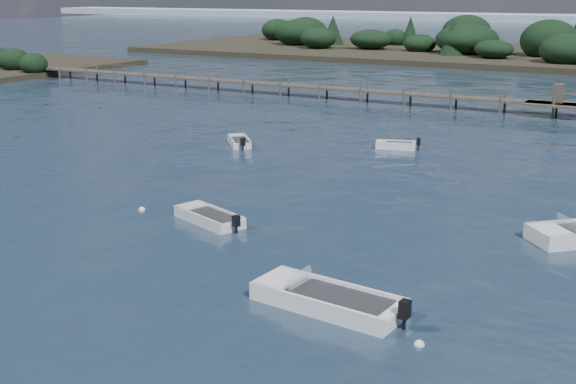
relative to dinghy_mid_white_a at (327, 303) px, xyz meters
The scene contains 9 objects.
ground 54.69m from the dinghy_mid_white_a, 93.98° to the left, with size 400.00×400.00×0.00m, color #142230.
dinghy_mid_white_a is the anchor object (origin of this frame).
dinghy_mid_grey 10.28m from the dinghy_mid_white_a, 147.25° to the left, with size 4.04×2.57×1.01m.
tender_far_white 25.29m from the dinghy_mid_white_a, 105.78° to the left, with size 2.94×1.74×0.99m.
tender_far_grey 26.09m from the dinghy_mid_white_a, 129.18° to the left, with size 2.85×3.01×1.07m.
buoy_b 3.69m from the dinghy_mid_white_a, 16.51° to the right, with size 0.32×0.32×0.32m, color silver.
buoy_c 13.65m from the dinghy_mid_white_a, 156.21° to the left, with size 0.32×0.32×0.32m, color silver.
jetty 49.63m from the dinghy_mid_white_a, 120.97° to the left, with size 64.50×3.20×3.40m.
distant_haze 243.35m from the dinghy_mid_white_a, 112.67° to the left, with size 280.00×20.00×2.40m, color #8FA5B1.
Camera 1 is at (13.29, -14.31, 10.12)m, focal length 45.00 mm.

